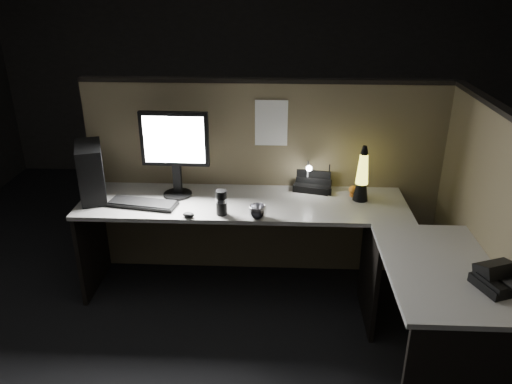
{
  "coord_description": "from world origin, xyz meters",
  "views": [
    {
      "loc": [
        0.09,
        -2.58,
        2.21
      ],
      "look_at": [
        -0.05,
        0.35,
        0.92
      ],
      "focal_mm": 35.0,
      "sensor_mm": 36.0,
      "label": 1
    }
  ],
  "objects_px": {
    "lava_lamp": "(362,178)",
    "desk_phone": "(499,277)",
    "monitor": "(175,146)",
    "pc_tower": "(91,172)",
    "keyboard": "(143,204)"
  },
  "relations": [
    {
      "from": "pc_tower",
      "to": "monitor",
      "type": "xyz_separation_m",
      "value": [
        0.59,
        0.07,
        0.17
      ]
    },
    {
      "from": "pc_tower",
      "to": "lava_lamp",
      "type": "distance_m",
      "value": 1.9
    },
    {
      "from": "lava_lamp",
      "to": "desk_phone",
      "type": "relative_size",
      "value": 1.39
    },
    {
      "from": "keyboard",
      "to": "lava_lamp",
      "type": "xyz_separation_m",
      "value": [
        1.52,
        0.16,
        0.16
      ]
    },
    {
      "from": "lava_lamp",
      "to": "desk_phone",
      "type": "height_order",
      "value": "lava_lamp"
    },
    {
      "from": "monitor",
      "to": "lava_lamp",
      "type": "relative_size",
      "value": 1.53
    },
    {
      "from": "pc_tower",
      "to": "lava_lamp",
      "type": "relative_size",
      "value": 0.98
    },
    {
      "from": "monitor",
      "to": "desk_phone",
      "type": "bearing_deg",
      "value": -28.48
    },
    {
      "from": "pc_tower",
      "to": "keyboard",
      "type": "distance_m",
      "value": 0.44
    },
    {
      "from": "monitor",
      "to": "desk_phone",
      "type": "distance_m",
      "value": 2.17
    },
    {
      "from": "monitor",
      "to": "desk_phone",
      "type": "relative_size",
      "value": 2.13
    },
    {
      "from": "monitor",
      "to": "lava_lamp",
      "type": "distance_m",
      "value": 1.32
    },
    {
      "from": "pc_tower",
      "to": "monitor",
      "type": "height_order",
      "value": "monitor"
    },
    {
      "from": "pc_tower",
      "to": "lava_lamp",
      "type": "bearing_deg",
      "value": -18.78
    },
    {
      "from": "monitor",
      "to": "lava_lamp",
      "type": "bearing_deg",
      "value": -0.08
    }
  ]
}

